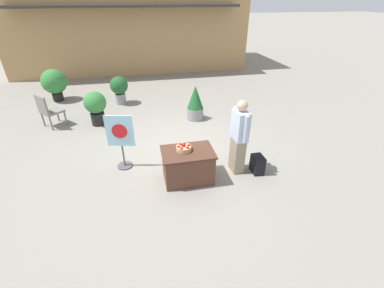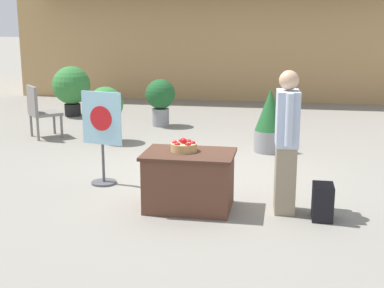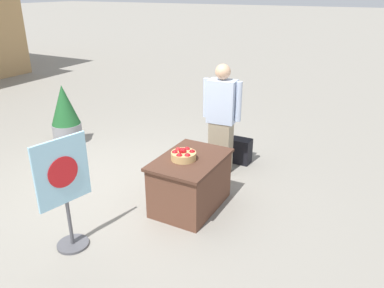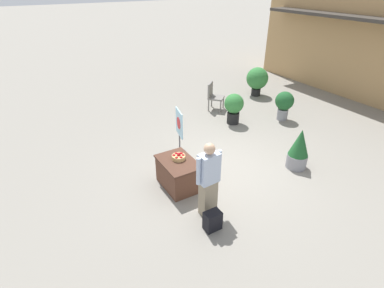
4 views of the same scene
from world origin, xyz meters
TOP-DOWN VIEW (x-y plane):
  - ground_plane at (0.00, 0.00)m, footprint 120.00×120.00m
  - display_table at (0.10, -1.36)m, footprint 1.11×0.77m
  - apple_basket at (0.02, -1.30)m, footprint 0.32×0.32m
  - person_visitor at (1.26, -1.27)m, footprint 0.29×0.61m
  - backpack at (1.71, -1.45)m, footprint 0.24×0.34m
  - poster_board at (-1.29, -0.57)m, footprint 0.61×0.36m
  - potted_plant_far_right at (0.97, 1.77)m, footprint 0.54×0.54m

SIDE VIEW (x-z plane):
  - ground_plane at x=0.00m, z-range 0.00..0.00m
  - backpack at x=1.71m, z-range 0.00..0.42m
  - display_table at x=0.10m, z-range 0.00..0.72m
  - potted_plant_far_right at x=0.97m, z-range -0.01..1.12m
  - poster_board at x=-1.29m, z-range 0.07..1.40m
  - apple_basket at x=0.02m, z-range 0.70..0.86m
  - person_visitor at x=1.26m, z-range 0.02..1.75m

